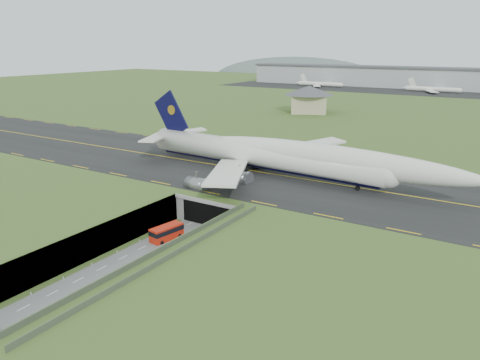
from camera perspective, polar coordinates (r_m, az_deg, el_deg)
The scene contains 10 objects.
ground at distance 95.65m, azimuth -7.01°, elevation -7.09°, with size 900.00×900.00×0.00m, color #446227.
airfield_deck at distance 94.50m, azimuth -7.07°, elevation -5.42°, with size 800.00×800.00×6.00m, color gray.
trench_road at distance 90.45m, azimuth -10.02°, elevation -8.58°, with size 12.00×75.00×0.20m, color slate.
taxiway at distance 119.53m, azimuth 2.83°, elevation 0.90°, with size 800.00×44.00×0.18m, color black.
tunnel_portal at distance 107.01m, azimuth -1.46°, elevation -2.48°, with size 17.00×22.30×6.00m.
guideway at distance 73.75m, azimuth -9.82°, elevation -10.04°, with size 3.00×53.00×7.05m.
jumbo_jet at distance 114.86m, azimuth 5.01°, elevation 2.92°, with size 92.68×59.87×19.84m.
shuttle_tram at distance 94.82m, azimuth -8.94°, elevation -6.34°, with size 3.72×7.33×2.87m.
service_building at distance 228.11m, azimuth 8.39°, elevation 10.01°, with size 31.08×31.08×12.79m.
cargo_terminal at distance 372.17m, azimuth 23.77°, elevation 11.25°, with size 320.00×67.00×15.60m.
Camera 1 is at (56.01, -67.75, 37.69)m, focal length 35.00 mm.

